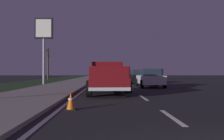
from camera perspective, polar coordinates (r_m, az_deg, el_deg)
name	(u,v)px	position (r m, az deg, el deg)	size (l,w,h in m)	color
ground	(121,82)	(29.87, 2.18, -2.94)	(144.00, 144.00, 0.00)	black
sidewalk_shoulder	(75,82)	(30.07, -8.74, -2.81)	(108.00, 4.00, 0.12)	gray
grass_verge	(34,82)	(31.11, -17.92, -2.82)	(108.00, 6.00, 0.01)	#1E3819
lane_markings	(101,82)	(32.27, -2.54, -2.76)	(108.86, 3.54, 0.01)	silver
pickup_truck	(107,78)	(14.45, -1.09, -1.89)	(5.48, 2.39, 1.87)	maroon
sedan_black	(139,76)	(27.59, 6.36, -1.51)	(4.43, 2.07, 1.54)	black
sedan_blue	(107,75)	(42.95, -1.19, -1.17)	(4.44, 2.09, 1.54)	navy
sedan_red	(130,75)	(37.09, 4.23, -1.27)	(4.41, 2.04, 1.54)	maroon
sedan_white	(150,78)	(20.78, 8.96, -1.82)	(4.40, 2.03, 1.54)	silver
gas_price_sign	(44,34)	(26.72, -15.76, 8.09)	(0.27, 1.90, 6.98)	#99999E
bare_tree_far	(48,62)	(41.80, -14.83, 1.78)	(2.01, 1.96, 5.55)	#423323
traffic_cone_near	(71,101)	(8.20, -9.69, -7.29)	(0.36, 0.36, 0.58)	black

